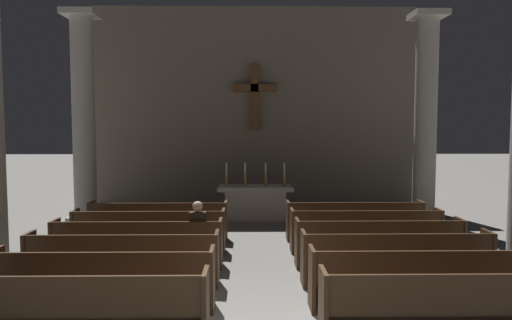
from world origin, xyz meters
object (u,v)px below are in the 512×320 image
at_px(pew_left_row_3, 123,259).
at_px(pew_right_row_3, 396,258).
at_px(pew_right_row_4, 379,243).
at_px(column_right_second, 425,121).
at_px(pew_left_row_1, 78,308).
at_px(pew_left_row_5, 149,231).
at_px(pew_right_row_6, 354,220).
at_px(candlestick_outer_left, 226,178).
at_px(pew_right_row_1, 449,306).
at_px(lone_worshipper, 198,232).
at_px(pew_left_row_2, 104,280).
at_px(pew_left_row_4, 138,244).
at_px(candlestick_inner_right, 266,178).
at_px(pew_left_row_6, 159,221).
at_px(pew_right_row_2, 419,278).
at_px(altar, 255,202).
at_px(pew_right_row_5, 366,230).
at_px(column_left_second, 84,121).
at_px(candlestick_outer_right, 284,178).

bearing_deg(pew_left_row_3, pew_right_row_3, 0.00).
height_order(pew_right_row_4, column_right_second, column_right_second).
distance_m(pew_left_row_1, pew_right_row_4, 5.79).
height_order(pew_left_row_5, pew_right_row_6, same).
bearing_deg(candlestick_outer_left, pew_right_row_1, -68.26).
bearing_deg(pew_left_row_3, lone_worshipper, 44.08).
xyz_separation_m(pew_left_row_2, pew_right_row_3, (4.75, 1.11, 0.00)).
height_order(pew_right_row_1, pew_right_row_6, same).
distance_m(pew_left_row_4, candlestick_outer_left, 5.06).
bearing_deg(candlestick_inner_right, pew_left_row_6, -136.32).
xyz_separation_m(pew_right_row_2, column_right_second, (2.50, 6.66, 2.43)).
height_order(pew_left_row_5, column_right_second, column_right_second).
height_order(pew_left_row_5, pew_right_row_3, same).
height_order(pew_left_row_2, altar, altar).
xyz_separation_m(pew_right_row_4, pew_right_row_5, (0.00, 1.11, 0.00)).
relative_size(pew_left_row_3, pew_right_row_4, 1.00).
bearing_deg(pew_right_row_4, pew_right_row_6, 90.00).
height_order(pew_left_row_2, candlestick_outer_left, candlestick_outer_left).
xyz_separation_m(altar, lone_worshipper, (-1.19, -4.73, 0.16)).
xyz_separation_m(pew_left_row_1, pew_left_row_4, (0.00, 3.32, 0.00)).
distance_m(pew_left_row_5, lone_worshipper, 1.61).
relative_size(pew_left_row_5, pew_left_row_6, 1.00).
relative_size(pew_right_row_2, column_right_second, 0.55).
bearing_deg(lone_worshipper, pew_right_row_3, -17.78).
distance_m(pew_right_row_3, pew_right_row_4, 1.11).
distance_m(pew_left_row_2, pew_right_row_3, 4.88).
relative_size(pew_left_row_4, column_right_second, 0.55).
bearing_deg(pew_left_row_1, pew_left_row_4, 90.00).
distance_m(pew_left_row_1, column_right_second, 10.90).
height_order(pew_right_row_3, candlestick_inner_right, candlestick_inner_right).
distance_m(pew_left_row_6, column_left_second, 4.14).
height_order(pew_right_row_2, pew_right_row_5, same).
distance_m(pew_left_row_4, pew_left_row_6, 2.21).
bearing_deg(pew_right_row_6, pew_left_row_3, -145.06).
height_order(pew_left_row_5, pew_right_row_4, same).
relative_size(pew_right_row_3, lone_worshipper, 2.50).
bearing_deg(candlestick_outer_right, pew_right_row_1, -79.32).
height_order(pew_right_row_1, altar, altar).
height_order(pew_left_row_3, pew_right_row_2, same).
bearing_deg(candlestick_outer_right, pew_left_row_5, -131.38).
distance_m(pew_left_row_1, pew_left_row_3, 2.21).
height_order(pew_left_row_3, pew_right_row_3, same).
bearing_deg(pew_left_row_6, pew_right_row_1, -49.35).
bearing_deg(column_left_second, candlestick_outer_right, 3.19).
bearing_deg(column_left_second, pew_right_row_3, -37.46).
xyz_separation_m(pew_left_row_2, pew_right_row_1, (4.75, -1.11, 0.00)).
bearing_deg(lone_worshipper, altar, 75.84).
bearing_deg(pew_right_row_3, pew_right_row_2, -90.00).
height_order(pew_right_row_1, candlestick_inner_right, candlestick_inner_right).
relative_size(pew_left_row_3, pew_right_row_6, 1.00).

